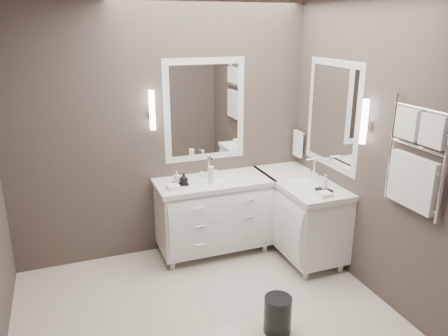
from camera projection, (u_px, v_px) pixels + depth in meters
name	position (u px, v px, depth m)	size (l,w,h in m)	color
floor	(212.00, 328.00, 3.67)	(3.20, 3.00, 0.01)	beige
wall_back	(164.00, 132.00, 4.58)	(3.20, 0.01, 2.70)	#453B37
wall_front	(322.00, 282.00, 1.91)	(3.20, 0.01, 2.70)	#453B37
wall_right	(385.00, 154.00, 3.78)	(0.01, 3.00, 2.70)	#453B37
vanity_back	(214.00, 211.00, 4.76)	(1.24, 0.59, 0.97)	white
vanity_right	(299.00, 211.00, 4.76)	(0.59, 1.24, 0.97)	white
mirror_back	(205.00, 110.00, 4.66)	(0.90, 0.02, 1.10)	white
mirror_right	(332.00, 115.00, 4.43)	(0.02, 0.90, 1.10)	white
sconce_back	(152.00, 111.00, 4.39)	(0.06, 0.06, 0.40)	white
sconce_right	(364.00, 123.00, 3.88)	(0.06, 0.06, 0.40)	white
towel_bar_corner	(298.00, 143.00, 5.04)	(0.03, 0.22, 0.30)	white
towel_ladder	(415.00, 163.00, 3.40)	(0.06, 0.58, 0.90)	white
waste_bin	(278.00, 315.00, 3.57)	(0.23, 0.23, 0.32)	black
amenity_tray_back	(180.00, 184.00, 4.50)	(0.15, 0.11, 0.02)	black
amenity_tray_right	(324.00, 190.00, 4.32)	(0.11, 0.15, 0.02)	black
water_bottle	(211.00, 175.00, 4.51)	(0.06, 0.06, 0.18)	silver
soap_bottle_a	(177.00, 177.00, 4.48)	(0.05, 0.06, 0.12)	white
soap_bottle_b	(184.00, 178.00, 4.46)	(0.09, 0.09, 0.11)	black
soap_bottle_c	(325.00, 182.00, 4.29)	(0.06, 0.06, 0.15)	white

